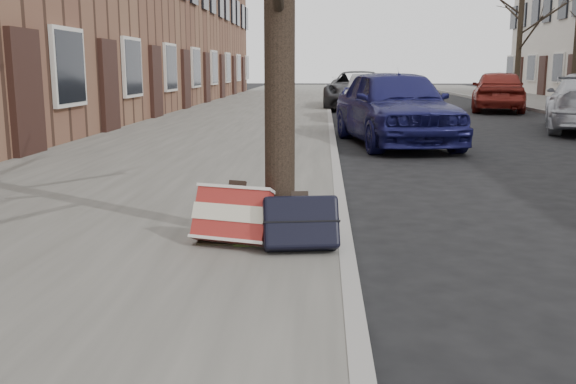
# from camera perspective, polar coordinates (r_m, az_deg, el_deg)

# --- Properties ---
(ground) EXTENTS (120.00, 120.00, 0.00)m
(ground) POSITION_cam_1_polar(r_m,az_deg,el_deg) (4.52, 21.77, -9.02)
(ground) COLOR black
(ground) RESTS_ON ground
(near_sidewalk) EXTENTS (5.00, 70.00, 0.12)m
(near_sidewalk) POSITION_cam_1_polar(r_m,az_deg,el_deg) (19.21, -3.65, 6.69)
(near_sidewalk) COLOR slate
(near_sidewalk) RESTS_ON ground
(house_near) EXTENTS (6.80, 40.00, 7.00)m
(house_near) POSITION_cam_1_polar(r_m,az_deg,el_deg) (21.72, -19.70, 15.67)
(house_near) COLOR brown
(house_near) RESTS_ON ground
(dirt_patch) EXTENTS (0.85, 0.85, 0.02)m
(dirt_patch) POSITION_cam_1_polar(r_m,az_deg,el_deg) (5.43, -2.90, -3.54)
(dirt_patch) COLOR black
(dirt_patch) RESTS_ON near_sidewalk
(suitcase_red) EXTENTS (0.67, 0.49, 0.47)m
(suitcase_red) POSITION_cam_1_polar(r_m,az_deg,el_deg) (5.02, -4.90, -2.10)
(suitcase_red) COLOR maroon
(suitcase_red) RESTS_ON near_sidewalk
(suitcase_navy) EXTENTS (0.61, 0.41, 0.44)m
(suitcase_navy) POSITION_cam_1_polar(r_m,az_deg,el_deg) (4.83, 1.14, -2.73)
(suitcase_navy) COLOR black
(suitcase_navy) RESTS_ON near_sidewalk
(car_near_front) EXTENTS (2.48, 4.64, 1.50)m
(car_near_front) POSITION_cam_1_polar(r_m,az_deg,el_deg) (12.79, 9.49, 7.53)
(car_near_front) COLOR #171751
(car_near_front) RESTS_ON ground
(car_near_mid) EXTENTS (2.11, 4.20, 1.32)m
(car_near_mid) POSITION_cam_1_polar(r_m,az_deg,el_deg) (18.05, 7.85, 8.25)
(car_near_mid) COLOR #AFB1B7
(car_near_mid) RESTS_ON ground
(car_near_back) EXTENTS (2.66, 5.12, 1.38)m
(car_near_back) POSITION_cam_1_polar(r_m,az_deg,el_deg) (23.79, 6.26, 8.99)
(car_near_back) COLOR #343438
(car_near_back) RESTS_ON ground
(car_far_back) EXTENTS (2.54, 4.49, 1.44)m
(car_far_back) POSITION_cam_1_polar(r_m,az_deg,el_deg) (23.55, 18.16, 8.57)
(car_far_back) COLOR maroon
(car_far_back) RESTS_ON ground
(tree_far_c) EXTENTS (0.24, 0.24, 4.76)m
(tree_far_c) POSITION_cam_1_polar(r_m,az_deg,el_deg) (30.89, 19.85, 12.22)
(tree_far_c) COLOR black
(tree_far_c) RESTS_ON far_sidewalk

